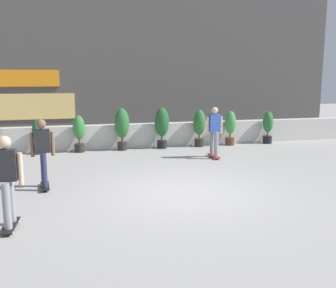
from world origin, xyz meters
TOP-DOWN VIEW (x-y plane):
  - ground_plane at (0.00, 0.00)m, footprint 48.00×48.00m
  - planter_wall at (0.00, 6.00)m, footprint 18.00×0.40m
  - building_backdrop at (-0.01, 10.00)m, footprint 20.00×2.08m
  - potted_plant_1 at (-3.67, 5.55)m, footprint 0.36×0.36m
  - potted_plant_2 at (-2.26, 5.55)m, footprint 0.42×0.42m
  - potted_plant_3 at (-0.72, 5.55)m, footprint 0.53×0.53m
  - potted_plant_4 at (0.78, 5.55)m, footprint 0.53×0.53m
  - potted_plant_5 at (2.26, 5.55)m, footprint 0.48×0.48m
  - potted_plant_6 at (3.54, 5.55)m, footprint 0.44×0.44m
  - potted_plant_7 at (5.17, 5.55)m, footprint 0.41×0.41m
  - skater_far_right at (2.07, 3.46)m, footprint 0.56×0.81m
  - skater_by_wall_right at (-3.63, -1.32)m, footprint 0.56×0.81m
  - skater_foreground at (-3.19, 1.14)m, footprint 0.56×0.81m

SIDE VIEW (x-z plane):
  - ground_plane at x=0.00m, z-range 0.00..0.00m
  - planter_wall at x=0.00m, z-range 0.00..0.90m
  - potted_plant_1 at x=-3.67m, z-range 0.03..1.22m
  - potted_plant_7 at x=5.17m, z-range 0.07..1.37m
  - potted_plant_2 at x=-2.26m, z-range 0.08..1.39m
  - potted_plant_6 at x=3.54m, z-range 0.09..1.43m
  - potted_plant_5 at x=2.26m, z-range 0.11..1.53m
  - potted_plant_4 at x=0.78m, z-range 0.13..1.67m
  - potted_plant_3 at x=-0.72m, z-range 0.13..1.67m
  - skater_far_right at x=2.07m, z-range 0.09..1.79m
  - skater_by_wall_right at x=-3.63m, z-range 0.09..1.79m
  - skater_foreground at x=-3.19m, z-range 0.09..1.79m
  - building_backdrop at x=-0.01m, z-range 0.00..6.50m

